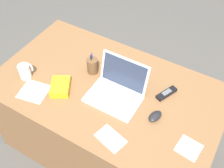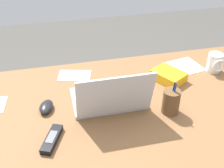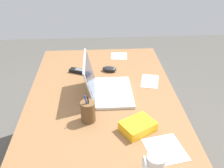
% 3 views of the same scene
% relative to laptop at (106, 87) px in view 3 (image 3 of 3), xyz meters
% --- Properties ---
extents(desk, '(1.54, 0.91, 0.74)m').
position_rel_laptop_xyz_m(desk, '(-0.09, 0.02, -0.42)').
color(desk, brown).
rests_on(desk, ground).
extents(laptop, '(0.34, 0.29, 0.23)m').
position_rel_laptop_xyz_m(laptop, '(0.00, 0.00, 0.00)').
color(laptop, silver).
rests_on(laptop, desk).
extents(computer_mouse, '(0.08, 0.11, 0.03)m').
position_rel_laptop_xyz_m(computer_mouse, '(0.29, -0.04, -0.03)').
color(computer_mouse, black).
rests_on(computer_mouse, desk).
extents(coffee_mug_white, '(0.08, 0.09, 0.11)m').
position_rel_laptop_xyz_m(coffee_mug_white, '(-0.63, -0.17, 0.01)').
color(coffee_mug_white, white).
rests_on(coffee_mug_white, desk).
extents(cordless_phone, '(0.10, 0.16, 0.03)m').
position_rel_laptop_xyz_m(cordless_phone, '(0.28, 0.17, -0.04)').
color(cordless_phone, black).
rests_on(cordless_phone, desk).
extents(pen_holder, '(0.08, 0.08, 0.16)m').
position_rel_laptop_xyz_m(pen_holder, '(-0.25, 0.10, 0.01)').
color(pen_holder, brown).
rests_on(pen_holder, desk).
extents(snack_bag, '(0.19, 0.20, 0.05)m').
position_rel_laptop_xyz_m(snack_bag, '(-0.35, -0.14, -0.02)').
color(snack_bag, '#F2AD19').
rests_on(snack_bag, desk).
extents(paper_note_near_laptop, '(0.21, 0.20, 0.00)m').
position_rel_laptop_xyz_m(paper_note_near_laptop, '(-0.49, -0.25, -0.05)').
color(paper_note_near_laptop, white).
rests_on(paper_note_near_laptop, desk).
extents(paper_note_left, '(0.19, 0.15, 0.00)m').
position_rel_laptop_xyz_m(paper_note_left, '(0.13, -0.30, -0.05)').
color(paper_note_left, white).
rests_on(paper_note_left, desk).
extents(paper_note_right, '(0.14, 0.14, 0.00)m').
position_rel_laptop_xyz_m(paper_note_right, '(0.54, -0.13, -0.05)').
color(paper_note_right, white).
rests_on(paper_note_right, desk).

